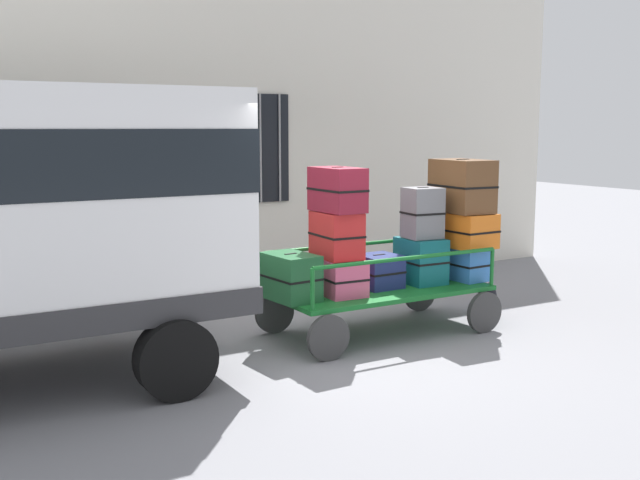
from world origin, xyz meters
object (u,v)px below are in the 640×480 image
Objects in this scene: suitcase_right_top at (462,186)px; backpack at (487,300)px; suitcase_midleft_top at (337,190)px; suitcase_right_middle at (459,229)px; suitcase_midright_bottom at (421,261)px; suitcase_midleft_middle at (337,235)px; suitcase_right_bottom at (458,262)px; suitcase_midleft_bottom at (337,276)px; luggage_cart at (380,296)px; suitcase_center_bottom at (379,271)px; suitcase_left_bottom at (291,277)px; suitcase_midright_middle at (422,213)px.

suitcase_right_top is 1.76× the size of backpack.
suitcase_right_top is at bearing -0.87° from suitcase_midleft_top.
suitcase_right_middle is 0.98m from backpack.
suitcase_midright_bottom is at bearing -178.59° from suitcase_right_middle.
suitcase_midleft_middle is 1.75m from suitcase_right_bottom.
suitcase_midleft_bottom is 0.78× the size of suitcase_right_middle.
backpack is at bearing -2.63° from suitcase_midleft_top.
suitcase_center_bottom is (0.00, 0.02, 0.28)m from luggage_cart.
luggage_cart is at bearing 178.56° from suitcase_right_top.
suitcase_right_bottom reaches higher than luggage_cart.
suitcase_midright_middle reaches higher than suitcase_left_bottom.
suitcase_midleft_top is 1.18× the size of suitcase_midright_bottom.
suitcase_right_top reaches higher than suitcase_right_middle.
suitcase_midleft_middle is at bearing -178.65° from suitcase_center_bottom.
suitcase_midleft_middle is 1.09× the size of suitcase_midright_bottom.
suitcase_midleft_middle is 1.04× the size of suitcase_midright_middle.
luggage_cart is at bearing 0.09° from suitcase_left_bottom.
suitcase_midright_bottom is (1.13, 0.00, 0.07)m from suitcase_midleft_bottom.
suitcase_midleft_bottom is at bearing 177.43° from backpack.
suitcase_midright_middle is (1.13, -0.01, 0.62)m from suitcase_midleft_bottom.
suitcase_midleft_top is 1.78m from suitcase_right_middle.
suitcase_left_bottom is 0.85× the size of suitcase_right_top.
suitcase_center_bottom is 0.85m from suitcase_midright_middle.
suitcase_left_bottom is at bearing 179.68° from suitcase_midleft_bottom.
suitcase_right_middle is at bearing 0.44° from suitcase_midleft_top.
suitcase_right_top is (1.70, -0.04, 0.46)m from suitcase_midleft_middle.
suitcase_midleft_middle reaches higher than suitcase_right_bottom.
suitcase_right_middle is at bearing 0.00° from suitcase_midleft_middle.
suitcase_left_bottom is 1.19× the size of suitcase_midright_bottom.
suitcase_midright_middle is at bearing -90.00° from suitcase_midright_bottom.
suitcase_midright_bottom is (1.70, -0.00, 0.02)m from suitcase_left_bottom.
suitcase_center_bottom is 1.46m from suitcase_right_top.
suitcase_midleft_bottom is 0.92× the size of suitcase_right_bottom.
suitcase_midright_bottom is 0.71× the size of suitcase_right_bottom.
suitcase_midright_middle is (1.13, -0.01, -0.31)m from suitcase_midleft_top.
suitcase_right_middle is 1.18× the size of suitcase_right_top.
suitcase_midleft_top reaches higher than backpack.
backpack is (0.96, -0.08, -1.11)m from suitcase_midright_middle.
suitcase_left_bottom is at bearing -179.91° from luggage_cart.
suitcase_left_bottom is 2.42m from suitcase_right_top.
luggage_cart is 3.52× the size of suitcase_midleft_bottom.
suitcase_midright_middle reaches higher than suitcase_center_bottom.
suitcase_right_bottom is 1.77× the size of backpack.
suitcase_left_bottom is at bearing 179.32° from suitcase_right_top.
suitcase_midleft_bottom is 1.92m from suitcase_right_top.
suitcase_right_bottom is (0.57, 0.02, -0.62)m from suitcase_midright_middle.
suitcase_midright_middle is at bearing -1.71° from luggage_cart.
suitcase_right_bottom is (2.26, 0.01, -0.05)m from suitcase_left_bottom.
suitcase_midright_bottom is 0.65m from suitcase_right_middle.
suitcase_midright_middle is (0.00, -0.01, 0.55)m from suitcase_midright_bottom.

